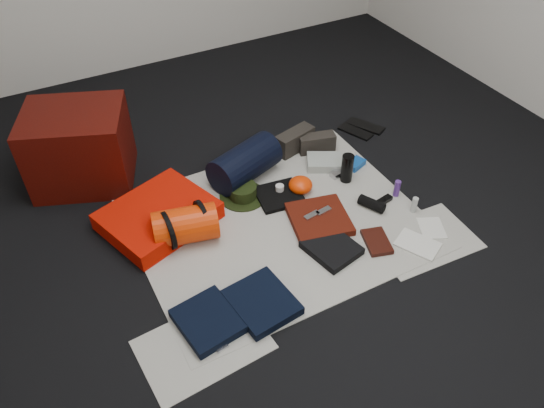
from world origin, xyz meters
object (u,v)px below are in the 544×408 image
red_cabinet (79,147)px  compact_camera (337,174)px  water_bottle (347,168)px  navy_duffel (245,163)px  paperback_book (377,242)px  sleeping_pad (158,216)px  stuff_sack (186,225)px

red_cabinet → compact_camera: size_ratio=6.50×
red_cabinet → water_bottle: size_ratio=3.07×
red_cabinet → navy_duffel: (0.88, -0.47, -0.12)m
red_cabinet → navy_duffel: size_ratio=1.29×
navy_duffel → paperback_book: size_ratio=2.29×
red_cabinet → water_bottle: red_cabinet is taller
sleeping_pad → compact_camera: 1.15m
stuff_sack → water_bottle: stuff_sack is taller
red_cabinet → sleeping_pad: (0.26, -0.61, -0.18)m
sleeping_pad → navy_duffel: (0.62, 0.14, 0.06)m
water_bottle → paperback_book: size_ratio=0.96×
navy_duffel → paperback_book: (0.39, -0.86, -0.10)m
navy_duffel → red_cabinet: bearing=132.0°
stuff_sack → paperback_book: 1.06m
red_cabinet → compact_camera: bearing=-6.1°
sleeping_pad → stuff_sack: bearing=-64.1°
water_bottle → paperback_book: water_bottle is taller
sleeping_pad → stuff_sack: size_ratio=1.69×
compact_camera → paperback_book: (-0.14, -0.60, -0.00)m
sleeping_pad → navy_duffel: bearing=12.4°
stuff_sack → water_bottle: 1.07m
red_cabinet → sleeping_pad: red_cabinet is taller
red_cabinet → sleeping_pad: bearing=-45.2°
water_bottle → compact_camera: size_ratio=2.12×
water_bottle → stuff_sack: bearing=-179.4°
paperback_book → stuff_sack: bearing=166.2°
navy_duffel → water_bottle: size_ratio=2.38×
sleeping_pad → stuff_sack: (0.10, -0.20, 0.05)m
navy_duffel → water_bottle: navy_duffel is taller
water_bottle → compact_camera: bearing=112.4°
navy_duffel → water_bottle: bearing=-49.9°
sleeping_pad → compact_camera: sleeping_pad is taller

